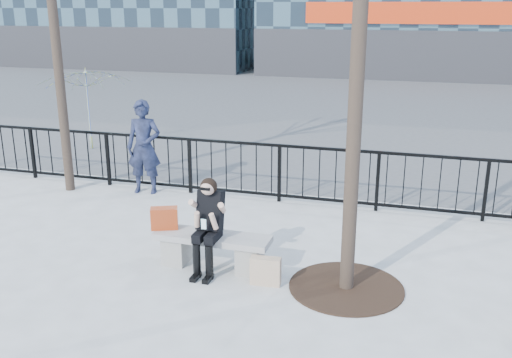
# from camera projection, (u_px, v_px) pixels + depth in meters

# --- Properties ---
(ground) EXTENTS (120.00, 120.00, 0.00)m
(ground) POSITION_uv_depth(u_px,v_px,m) (213.00, 267.00, 8.07)
(ground) COLOR #9E9F99
(ground) RESTS_ON ground
(street_surface) EXTENTS (60.00, 23.00, 0.01)m
(street_surface) POSITION_uv_depth(u_px,v_px,m) (352.00, 102.00, 21.82)
(street_surface) COLOR #474747
(street_surface) RESTS_ON ground
(railing) EXTENTS (14.00, 0.06, 1.10)m
(railing) POSITION_uv_depth(u_px,v_px,m) (269.00, 172.00, 10.66)
(railing) COLOR black
(railing) RESTS_ON ground
(tree_grate) EXTENTS (1.50, 1.50, 0.02)m
(tree_grate) POSITION_uv_depth(u_px,v_px,m) (346.00, 287.00, 7.45)
(tree_grate) COLOR black
(tree_grate) RESTS_ON ground
(bench_main) EXTENTS (1.65, 0.46, 0.49)m
(bench_main) POSITION_uv_depth(u_px,v_px,m) (212.00, 247.00, 7.98)
(bench_main) COLOR gray
(bench_main) RESTS_ON ground
(seated_woman) EXTENTS (0.50, 0.64, 1.34)m
(seated_woman) POSITION_uv_depth(u_px,v_px,m) (208.00, 227.00, 7.73)
(seated_woman) COLOR black
(seated_woman) RESTS_ON ground
(handbag) EXTENTS (0.42, 0.31, 0.31)m
(handbag) POSITION_uv_depth(u_px,v_px,m) (164.00, 218.00, 8.10)
(handbag) COLOR #AB3915
(handbag) RESTS_ON bench_main
(shopping_bag) EXTENTS (0.41, 0.18, 0.38)m
(shopping_bag) POSITION_uv_depth(u_px,v_px,m) (266.00, 271.00, 7.51)
(shopping_bag) COLOR beige
(shopping_bag) RESTS_ON ground
(standing_man) EXTENTS (0.73, 0.55, 1.83)m
(standing_man) POSITION_uv_depth(u_px,v_px,m) (144.00, 147.00, 11.02)
(standing_man) COLOR black
(standing_man) RESTS_ON ground
(vendor_umbrella) EXTENTS (2.71, 2.74, 2.08)m
(vendor_umbrella) POSITION_uv_depth(u_px,v_px,m) (87.00, 109.00, 14.33)
(vendor_umbrella) COLOR #CAD12E
(vendor_umbrella) RESTS_ON ground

